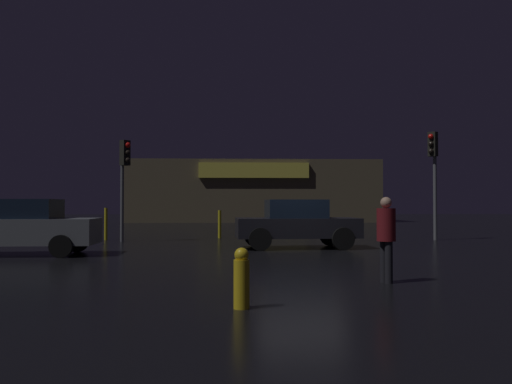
# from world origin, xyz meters

# --- Properties ---
(ground_plane) EXTENTS (120.00, 120.00, 0.00)m
(ground_plane) POSITION_xyz_m (0.00, 0.00, 0.00)
(ground_plane) COLOR black
(store_building) EXTENTS (19.89, 7.53, 4.88)m
(store_building) POSITION_xyz_m (-0.44, 29.19, 2.44)
(store_building) COLOR brown
(store_building) RESTS_ON ground
(traffic_signal_main) EXTENTS (0.43, 0.41, 3.84)m
(traffic_signal_main) POSITION_xyz_m (-6.12, 5.09, 2.82)
(traffic_signal_main) COLOR #595B60
(traffic_signal_main) RESTS_ON ground
(traffic_signal_opposite) EXTENTS (0.42, 0.42, 4.28)m
(traffic_signal_opposite) POSITION_xyz_m (5.94, 5.53, 3.06)
(traffic_signal_opposite) COLOR #595B60
(traffic_signal_opposite) RESTS_ON ground
(car_near) EXTENTS (4.01, 2.11, 1.57)m
(car_near) POSITION_xyz_m (0.07, 1.90, 0.81)
(car_near) COLOR black
(car_near) RESTS_ON ground
(car_far) EXTENTS (4.34, 2.03, 1.57)m
(car_far) POSITION_xyz_m (-7.99, -0.13, 0.79)
(car_far) COLOR slate
(car_far) RESTS_ON ground
(pedestrian) EXTENTS (0.42, 0.42, 1.56)m
(pedestrian) POSITION_xyz_m (0.80, -5.82, 0.90)
(pedestrian) COLOR black
(pedestrian) RESTS_ON ground
(fire_hydrant) EXTENTS (0.22, 0.22, 0.83)m
(fire_hydrant) POSITION_xyz_m (-1.87, -8.14, 0.41)
(fire_hydrant) COLOR gold
(fire_hydrant) RESTS_ON ground
(bollard_kerb_a) EXTENTS (0.14, 0.14, 1.17)m
(bollard_kerb_a) POSITION_xyz_m (-2.56, 7.17, 0.58)
(bollard_kerb_a) COLOR gold
(bollard_kerb_a) RESTS_ON ground
(bollard_kerb_b) EXTENTS (0.13, 0.13, 1.28)m
(bollard_kerb_b) POSITION_xyz_m (-7.04, 6.13, 0.64)
(bollard_kerb_b) COLOR gold
(bollard_kerb_b) RESTS_ON ground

